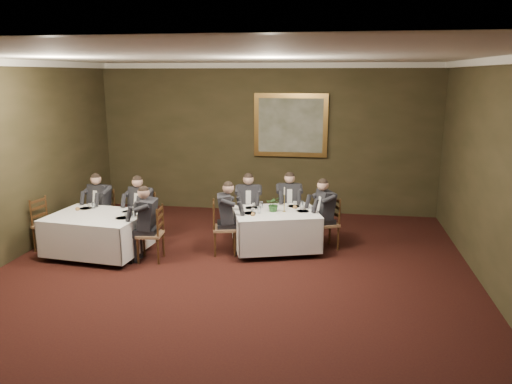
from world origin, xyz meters
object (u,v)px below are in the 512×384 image
(diner_main_endright, at_px, (326,222))
(chair_sec_backleft, at_px, (102,225))
(chair_main_backleft, at_px, (249,225))
(diner_main_endleft, at_px, (224,227))
(candlestick, at_px, (284,202))
(centerpiece, at_px, (274,203))
(diner_sec_backright, at_px, (142,217))
(painting, at_px, (291,125))
(chair_main_endright, at_px, (326,234))
(chair_sec_backright, at_px, (143,228))
(chair_sec_endright, at_px, (151,245))
(diner_sec_backleft, at_px, (101,214))
(chair_main_endleft, at_px, (224,238))
(diner_sec_endright, at_px, (150,233))
(chair_sec_endleft, at_px, (49,235))
(diner_main_backleft, at_px, (249,214))
(table_main, at_px, (276,228))
(table_second, at_px, (98,231))
(diner_main_backright, at_px, (289,212))
(chair_main_backright, at_px, (289,223))

(diner_main_endright, height_order, chair_sec_backleft, diner_main_endright)
(chair_main_backleft, xyz_separation_m, diner_main_endleft, (-0.29, -0.92, 0.23))
(candlestick, bearing_deg, centerpiece, -175.74)
(chair_sec_backleft, height_order, diner_sec_backright, diner_sec_backright)
(painting, bearing_deg, chair_main_endright, -69.20)
(chair_sec_backright, bearing_deg, centerpiece, -164.34)
(chair_sec_endright, bearing_deg, diner_sec_backleft, 49.47)
(chair_main_endleft, distance_m, diner_sec_endright, 1.35)
(chair_main_endleft, bearing_deg, diner_sec_backleft, -113.47)
(chair_main_endright, xyz_separation_m, painting, (-0.93, 2.44, 1.80))
(chair_main_backleft, relative_size, chair_sec_endleft, 1.00)
(chair_sec_backright, xyz_separation_m, centerpiece, (2.61, -0.06, 0.63))
(chair_main_backleft, height_order, diner_main_backleft, diner_main_backleft)
(table_main, distance_m, chair_main_backleft, 0.90)
(diner_sec_backleft, bearing_deg, chair_main_endleft, -175.55)
(diner_sec_endright, xyz_separation_m, chair_sec_endleft, (-2.10, 0.21, -0.23))
(table_main, height_order, chair_sec_endright, chair_sec_endright)
(diner_sec_endright, bearing_deg, chair_sec_endleft, 78.72)
(chair_main_backleft, distance_m, diner_main_endright, 1.60)
(diner_main_endright, relative_size, diner_sec_backleft, 1.00)
(chair_sec_endleft, bearing_deg, chair_main_backleft, 121.53)
(table_second, height_order, diner_main_backleft, diner_main_backleft)
(chair_main_backleft, relative_size, diner_sec_backright, 0.74)
(candlestick, bearing_deg, chair_sec_endleft, -171.45)
(diner_sec_backleft, distance_m, painting, 4.67)
(chair_main_endright, bearing_deg, diner_main_backleft, 52.63)
(diner_sec_backright, xyz_separation_m, centerpiece, (2.61, -0.05, 0.40))
(diner_main_endleft, relative_size, chair_sec_backleft, 1.35)
(diner_main_backright, xyz_separation_m, diner_sec_backright, (-2.81, -0.82, 0.00))
(chair_main_endleft, bearing_deg, chair_sec_endleft, -98.03)
(diner_main_backright, xyz_separation_m, chair_main_endleft, (-1.09, -1.15, -0.23))
(diner_main_endleft, relative_size, chair_main_endright, 1.35)
(chair_main_backleft, bearing_deg, diner_sec_endright, 36.30)
(candlestick, bearing_deg, diner_sec_backleft, 178.08)
(chair_main_backright, relative_size, diner_main_endright, 0.74)
(diner_sec_backleft, relative_size, chair_sec_endright, 1.35)
(chair_sec_endleft, bearing_deg, diner_sec_backright, 125.68)
(chair_main_backleft, bearing_deg, table_second, 20.15)
(chair_main_backleft, relative_size, painting, 0.58)
(chair_main_endleft, height_order, diner_main_endright, diner_main_endright)
(chair_main_backleft, bearing_deg, centerpiece, 124.69)
(painting, bearing_deg, chair_sec_backright, -134.71)
(table_second, height_order, chair_main_endright, chair_main_endright)
(chair_main_backleft, xyz_separation_m, diner_sec_backright, (-2.02, -0.58, 0.23))
(chair_main_endleft, bearing_deg, chair_sec_endright, -78.84)
(chair_sec_endright, xyz_separation_m, diner_sec_endright, (-0.01, -0.00, 0.23))
(chair_main_backleft, height_order, diner_sec_backleft, diner_sec_backleft)
(diner_main_backleft, relative_size, diner_sec_backleft, 1.00)
(diner_main_endleft, height_order, diner_sec_backright, same)
(chair_main_endleft, distance_m, chair_sec_endright, 1.32)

